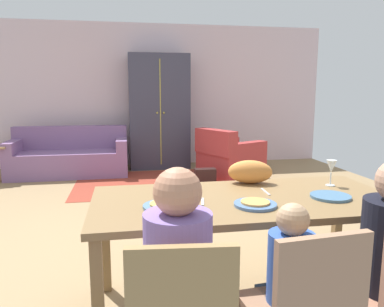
{
  "coord_description": "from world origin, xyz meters",
  "views": [
    {
      "loc": [
        -0.52,
        -3.74,
        1.42
      ],
      "look_at": [
        0.09,
        -0.37,
        0.85
      ],
      "focal_mm": 34.78,
      "sensor_mm": 36.0,
      "label": 1
    }
  ],
  "objects": [
    {
      "name": "armchair",
      "position": [
        1.16,
        2.18,
        0.32
      ],
      "size": [
        1.15,
        1.14,
        0.82
      ],
      "color": "#A43231",
      "rests_on": "ground_plane"
    },
    {
      "name": "plate_near_child",
      "position": [
        0.21,
        -1.75,
        0.77
      ],
      "size": [
        0.25,
        0.25,
        0.02
      ],
      "primitive_type": "cylinder",
      "color": "#4E73A9",
      "rests_on": "dining_table"
    },
    {
      "name": "dining_table",
      "position": [
        0.21,
        -1.57,
        0.69
      ],
      "size": [
        1.92,
        0.9,
        0.76
      ],
      "color": "olive",
      "rests_on": "ground_plane"
    },
    {
      "name": "wine_glass",
      "position": [
        0.9,
        -1.39,
        0.89
      ],
      "size": [
        0.07,
        0.07,
        0.19
      ],
      "color": "silver",
      "rests_on": "dining_table"
    },
    {
      "name": "fork",
      "position": [
        -0.07,
        -1.62,
        0.76
      ],
      "size": [
        0.05,
        0.15,
        0.01
      ],
      "primitive_type": "cube",
      "rotation": [
        0.0,
        0.0,
        -0.21
      ],
      "color": "silver",
      "rests_on": "dining_table"
    },
    {
      "name": "ground_plane",
      "position": [
        0.0,
        0.48,
        -0.01
      ],
      "size": [
        6.86,
        6.16,
        0.02
      ],
      "primitive_type": "cube",
      "color": "#92764F"
    },
    {
      "name": "person_man",
      "position": [
        -0.31,
        -2.2,
        0.51
      ],
      "size": [
        0.31,
        0.41,
        1.11
      ],
      "color": "#383642",
      "rests_on": "ground_plane"
    },
    {
      "name": "plate_near_woman",
      "position": [
        0.74,
        -1.67,
        0.77
      ],
      "size": [
        0.25,
        0.25,
        0.02
      ],
      "primitive_type": "cylinder",
      "color": "teal",
      "rests_on": "dining_table"
    },
    {
      "name": "pizza_near_man",
      "position": [
        -0.31,
        -1.69,
        0.78
      ],
      "size": [
        0.17,
        0.17,
        0.01
      ],
      "primitive_type": "cylinder",
      "color": "gold",
      "rests_on": "plate_near_man"
    },
    {
      "name": "back_wall",
      "position": [
        0.0,
        3.61,
        1.35
      ],
      "size": [
        6.86,
        0.1,
        2.7
      ],
      "primitive_type": "cube",
      "color": "silver",
      "rests_on": "ground_plane"
    },
    {
      "name": "person_child",
      "position": [
        0.21,
        -2.21,
        0.43
      ],
      "size": [
        0.22,
        0.3,
        0.92
      ],
      "color": "#2A3D4F",
      "rests_on": "ground_plane"
    },
    {
      "name": "cat",
      "position": [
        0.36,
        -1.21,
        0.84
      ],
      "size": [
        0.35,
        0.24,
        0.17
      ],
      "primitive_type": "ellipsoid",
      "rotation": [
        0.0,
        0.0,
        -0.27
      ],
      "color": "orange",
      "rests_on": "dining_table"
    },
    {
      "name": "handbag",
      "position": [
        0.66,
        1.7,
        0.13
      ],
      "size": [
        0.32,
        0.16,
        0.26
      ],
      "primitive_type": "cube",
      "color": "black",
      "rests_on": "ground_plane"
    },
    {
      "name": "pizza_near_child",
      "position": [
        0.21,
        -1.75,
        0.78
      ],
      "size": [
        0.17,
        0.17,
        0.01
      ],
      "primitive_type": "cylinder",
      "color": "#D5984B",
      "rests_on": "plate_near_child"
    },
    {
      "name": "plate_near_man",
      "position": [
        -0.31,
        -1.69,
        0.77
      ],
      "size": [
        0.25,
        0.25,
        0.02
      ],
      "primitive_type": "cylinder",
      "color": "#597FA4",
      "rests_on": "dining_table"
    },
    {
      "name": "armoire",
      "position": [
        0.11,
        3.22,
        1.05
      ],
      "size": [
        1.1,
        0.59,
        2.1
      ],
      "color": "#383748",
      "rests_on": "ground_plane"
    },
    {
      "name": "couch",
      "position": [
        -1.48,
        2.86,
        0.3
      ],
      "size": [
        1.96,
        0.86,
        0.82
      ],
      "color": "slate",
      "rests_on": "ground_plane"
    },
    {
      "name": "area_rug",
      "position": [
        -0.02,
        2.0,
        0.0
      ],
      "size": [
        2.6,
        1.8,
        0.01
      ],
      "primitive_type": "cube",
      "color": "maroon",
      "rests_on": "ground_plane"
    },
    {
      "name": "knife",
      "position": [
        0.39,
        -1.47,
        0.76
      ],
      "size": [
        0.02,
        0.17,
        0.01
      ],
      "primitive_type": "cube",
      "rotation": [
        0.0,
        0.0,
        -0.05
      ],
      "color": "silver",
      "rests_on": "dining_table"
    }
  ]
}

